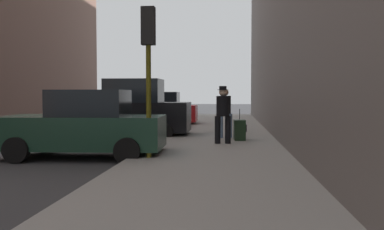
# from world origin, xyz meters

# --- Properties ---
(ground_plane) EXTENTS (120.00, 120.00, 0.00)m
(ground_plane) POSITION_xyz_m (0.00, 0.00, 0.00)
(ground_plane) COLOR #38383A
(sidewalk) EXTENTS (4.00, 40.00, 0.15)m
(sidewalk) POSITION_xyz_m (6.00, 0.00, 0.07)
(sidewalk) COLOR gray
(sidewalk) RESTS_ON ground_plane
(parked_dark_green_sedan) EXTENTS (4.26, 2.18, 1.79)m
(parked_dark_green_sedan) POSITION_xyz_m (2.65, -1.95, 0.85)
(parked_dark_green_sedan) COLOR #193828
(parked_dark_green_sedan) RESTS_ON ground_plane
(parked_black_suv) EXTENTS (4.60, 2.06, 2.25)m
(parked_black_suv) POSITION_xyz_m (2.65, 3.21, 1.03)
(parked_black_suv) COLOR black
(parked_black_suv) RESTS_ON ground_plane
(parked_red_hatchback) EXTENTS (4.23, 2.11, 1.79)m
(parked_red_hatchback) POSITION_xyz_m (2.65, 9.28, 0.85)
(parked_red_hatchback) COLOR #B2191E
(parked_red_hatchback) RESTS_ON ground_plane
(fire_hydrant) EXTENTS (0.42, 0.22, 0.70)m
(fire_hydrant) POSITION_xyz_m (4.45, 7.06, 0.50)
(fire_hydrant) COLOR red
(fire_hydrant) RESTS_ON sidewalk
(traffic_light) EXTENTS (0.32, 0.32, 3.60)m
(traffic_light) POSITION_xyz_m (4.50, -2.68, 2.76)
(traffic_light) COLOR #514C0F
(traffic_light) RESTS_ON sidewalk
(pedestrian_in_jeans) EXTENTS (0.50, 0.41, 1.71)m
(pedestrian_in_jeans) POSITION_xyz_m (6.27, 2.13, 1.10)
(pedestrian_in_jeans) COLOR #728CB2
(pedestrian_in_jeans) RESTS_ON sidewalk
(pedestrian_with_fedora) EXTENTS (0.52, 0.46, 1.78)m
(pedestrian_with_fedora) POSITION_xyz_m (6.22, 0.39, 1.14)
(pedestrian_with_fedora) COLOR black
(pedestrian_with_fedora) RESTS_ON sidewalk
(rolling_suitcase) EXTENTS (0.40, 0.59, 1.04)m
(rolling_suitcase) POSITION_xyz_m (6.76, 1.44, 0.49)
(rolling_suitcase) COLOR black
(rolling_suitcase) RESTS_ON sidewalk
(duffel_bag) EXTENTS (0.32, 0.44, 0.28)m
(duffel_bag) POSITION_xyz_m (6.96, 4.80, 0.29)
(duffel_bag) COLOR black
(duffel_bag) RESTS_ON sidewalk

